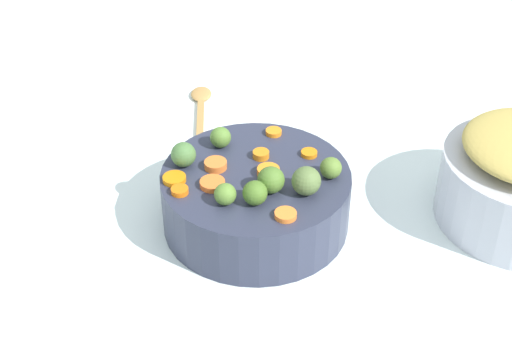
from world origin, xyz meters
TOP-DOWN VIEW (x-y plane):
  - tabletop at (0.00, 0.00)m, footprint 2.40×2.40m
  - serving_bowl_carrots at (0.00, 0.00)m, footprint 0.29×0.29m
  - carrot_slice_0 at (0.02, -0.06)m, footprint 0.05×0.05m
  - carrot_slice_1 at (-0.01, 0.02)m, footprint 0.04×0.04m
  - carrot_slice_2 at (0.06, 0.09)m, footprint 0.03×0.03m
  - carrot_slice_3 at (0.06, -0.04)m, footprint 0.05×0.05m
  - carrot_slice_4 at (0.08, -0.09)m, footprint 0.04×0.04m
  - carrot_slice_5 at (0.10, -0.07)m, footprint 0.04×0.04m
  - carrot_slice_6 at (-0.09, 0.04)m, footprint 0.03×0.03m
  - carrot_slice_7 at (-0.11, -0.03)m, footprint 0.04×0.04m
  - carrot_slice_8 at (-0.04, -0.02)m, footprint 0.04×0.04m
  - brussels_sprout_0 at (0.00, 0.09)m, footprint 0.04×0.04m
  - brussels_sprout_1 at (0.04, -0.11)m, footprint 0.04×0.04m
  - brussels_sprout_2 at (0.02, 0.04)m, footprint 0.04×0.04m
  - brussels_sprout_3 at (0.06, 0.04)m, footprint 0.04×0.04m
  - brussels_sprout_4 at (-0.05, 0.10)m, footprint 0.03×0.03m
  - brussels_sprout_5 at (-0.03, -0.09)m, footprint 0.03×0.03m
  - brussels_sprout_6 at (0.08, 0.00)m, footprint 0.03×0.03m
  - wooden_spoon at (-0.22, -0.26)m, footprint 0.25×0.18m

SIDE VIEW (x-z plane):
  - tabletop at x=0.00m, z-range 0.00..0.02m
  - wooden_spoon at x=-0.22m, z-range 0.02..0.03m
  - serving_bowl_carrots at x=0.00m, z-range 0.02..0.11m
  - carrot_slice_6 at x=-0.09m, z-range 0.11..0.12m
  - carrot_slice_7 at x=-0.11m, z-range 0.11..0.12m
  - carrot_slice_4 at x=0.08m, z-range 0.11..0.12m
  - carrot_slice_2 at x=0.06m, z-range 0.11..0.12m
  - carrot_slice_5 at x=0.10m, z-range 0.11..0.12m
  - carrot_slice_3 at x=0.06m, z-range 0.11..0.12m
  - carrot_slice_8 at x=-0.04m, z-range 0.11..0.12m
  - carrot_slice_0 at x=0.02m, z-range 0.11..0.13m
  - carrot_slice_1 at x=-0.01m, z-range 0.11..0.13m
  - brussels_sprout_6 at x=0.08m, z-range 0.11..0.15m
  - brussels_sprout_4 at x=-0.05m, z-range 0.11..0.15m
  - brussels_sprout_5 at x=-0.03m, z-range 0.11..0.15m
  - brussels_sprout_3 at x=0.06m, z-range 0.11..0.15m
  - brussels_sprout_1 at x=0.04m, z-range 0.11..0.15m
  - brussels_sprout_2 at x=0.02m, z-range 0.11..0.15m
  - brussels_sprout_0 at x=0.00m, z-range 0.11..0.16m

